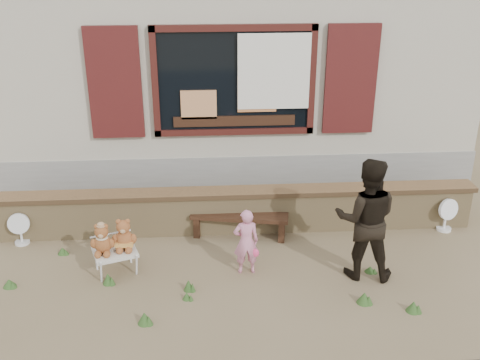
{
  "coord_description": "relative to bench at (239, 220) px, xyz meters",
  "views": [
    {
      "loc": [
        -0.46,
        -6.46,
        4.1
      ],
      "look_at": [
        0.0,
        0.6,
        1.0
      ],
      "focal_mm": 42.0,
      "sensor_mm": 36.0,
      "label": 1
    }
  ],
  "objects": [
    {
      "name": "adult",
      "position": [
        1.53,
        -1.1,
        0.55
      ],
      "size": [
        0.91,
        0.77,
        1.63
      ],
      "primitive_type": "imported",
      "rotation": [
        0.0,
        0.0,
        2.93
      ],
      "color": "black",
      "rests_on": "ground"
    },
    {
      "name": "teddy_bear_left",
      "position": [
        -1.82,
        -0.89,
        0.28
      ],
      "size": [
        0.38,
        0.35,
        0.42
      ],
      "primitive_type": null,
      "rotation": [
        0.0,
        0.0,
        0.33
      ],
      "color": "brown",
      "rests_on": "folding_chair"
    },
    {
      "name": "child",
      "position": [
        0.02,
        -0.95,
        0.19
      ],
      "size": [
        0.34,
        0.24,
        0.91
      ],
      "primitive_type": "imported",
      "rotation": [
        0.0,
        0.0,
        3.19
      ],
      "color": "pink",
      "rests_on": "ground"
    },
    {
      "name": "teddy_bear_right",
      "position": [
        -1.55,
        -0.8,
        0.28
      ],
      "size": [
        0.39,
        0.37,
        0.44
      ],
      "primitive_type": null,
      "rotation": [
        0.0,
        0.0,
        0.33
      ],
      "color": "brown",
      "rests_on": "folding_chair"
    },
    {
      "name": "bench",
      "position": [
        0.0,
        0.0,
        0.0
      ],
      "size": [
        1.45,
        0.55,
        0.36
      ],
      "rotation": [
        0.0,
        0.0,
        -0.18
      ],
      "color": "black",
      "rests_on": "ground"
    },
    {
      "name": "fan_left",
      "position": [
        -3.15,
        0.0,
        -0.02
      ],
      "size": [
        0.31,
        0.21,
        0.49
      ],
      "rotation": [
        0.0,
        0.0,
        0.15
      ],
      "color": "silver",
      "rests_on": "ground"
    },
    {
      "name": "fan_right",
      "position": [
        3.1,
        0.0,
        -0.0
      ],
      "size": [
        0.34,
        0.22,
        0.52
      ],
      "rotation": [
        0.0,
        0.0,
        0.3
      ],
      "color": "white",
      "rests_on": "ground"
    },
    {
      "name": "shopfront",
      "position": [
        -0.01,
        3.69,
        1.73
      ],
      "size": [
        8.04,
        5.13,
        4.0
      ],
      "color": "#9F9580",
      "rests_on": "ground"
    },
    {
      "name": "ground",
      "position": [
        -0.01,
        -0.8,
        -0.27
      ],
      "size": [
        80.0,
        80.0,
        0.0
      ],
      "primitive_type": "plane",
      "color": "brown",
      "rests_on": "ground"
    },
    {
      "name": "folding_chair",
      "position": [
        -1.69,
        -0.84,
        0.03
      ],
      "size": [
        0.66,
        0.63,
        0.33
      ],
      "rotation": [
        0.0,
        0.0,
        0.33
      ],
      "color": "beige",
      "rests_on": "ground"
    },
    {
      "name": "brick_wall",
      "position": [
        -0.01,
        0.2,
        0.08
      ],
      "size": [
        7.1,
        0.36,
        0.67
      ],
      "color": "tan",
      "rests_on": "ground"
    },
    {
      "name": "grass_tufts",
      "position": [
        -0.38,
        -1.45,
        -0.2
      ],
      "size": [
        5.1,
        1.78,
        0.15
      ],
      "color": "#305220",
      "rests_on": "ground"
    }
  ]
}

